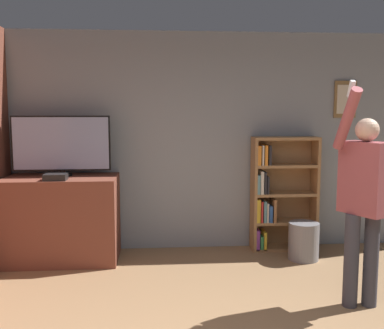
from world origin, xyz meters
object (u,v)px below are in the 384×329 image
(game_console, at_px, (56,177))
(bookshelf, at_px, (278,195))
(television, at_px, (61,145))
(waste_bin, at_px, (304,241))
(person, at_px, (364,195))

(game_console, xyz_separation_m, bookshelf, (2.61, 0.46, -0.32))
(television, relative_size, bookshelf, 0.79)
(television, bearing_deg, waste_bin, -5.87)
(person, relative_size, waste_bin, 4.52)
(bookshelf, distance_m, person, 1.76)
(bookshelf, height_order, waste_bin, bookshelf)
(game_console, bearing_deg, waste_bin, 0.87)
(bookshelf, bearing_deg, game_console, -169.98)
(game_console, relative_size, person, 0.12)
(game_console, bearing_deg, television, 89.23)
(person, bearing_deg, television, -146.82)
(bookshelf, distance_m, waste_bin, 0.67)
(bookshelf, bearing_deg, television, -177.16)
(game_console, distance_m, waste_bin, 2.93)
(bookshelf, bearing_deg, waste_bin, -63.65)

